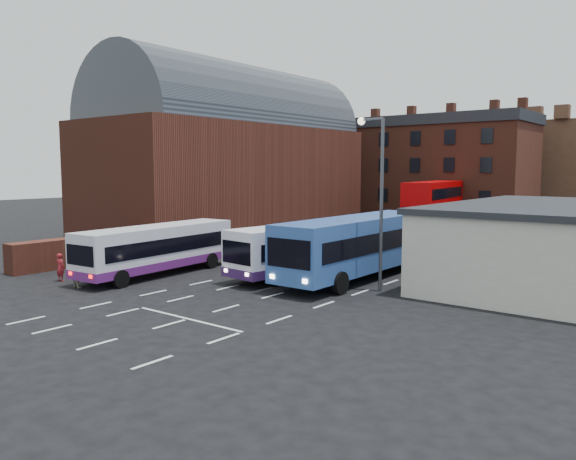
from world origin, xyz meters
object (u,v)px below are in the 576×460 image
Objects in this scene: bus_blue at (357,243)px; pedestrian_beige at (77,273)px; bus_white_outbound at (157,246)px; bus_red_double at (434,204)px; bus_white_inbound at (307,245)px; pedestrian_red at (60,267)px; street_lamp at (377,186)px.

pedestrian_beige is at bearing 46.99° from bus_blue.
bus_white_outbound is 11.46m from bus_blue.
bus_white_outbound is 32.42m from bus_red_double.
bus_white_inbound is 0.88× the size of bus_red_double.
bus_blue is 27.11m from bus_red_double.
pedestrian_beige is (2.23, -0.35, 0.01)m from pedestrian_red.
bus_white_inbound reaches higher than pedestrian_beige.
bus_red_double is at bearing -75.11° from bus_white_inbound.
bus_blue is (9.70, 6.09, 0.35)m from bus_white_outbound.
street_lamp reaches higher than pedestrian_beige.
bus_red_double is (2.76, 32.29, 0.90)m from bus_white_outbound.
pedestrian_red is at bearing -149.57° from street_lamp.
pedestrian_beige is at bearing 161.87° from pedestrian_red.
bus_white_inbound is 6.96× the size of pedestrian_beige.
bus_white_outbound is 8.66m from bus_white_inbound.
bus_blue is 1.02× the size of bus_red_double.
bus_white_inbound is at bearing -142.70° from pedestrian_red.
bus_white_outbound is 0.84× the size of bus_blue.
bus_blue is 4.45m from street_lamp.
bus_blue is 8.01× the size of pedestrian_beige.
street_lamp reaches higher than bus_white_inbound.
pedestrian_red is (-12.33, -10.62, -1.25)m from bus_blue.
bus_blue reaches higher than pedestrian_red.
bus_red_double is (-4.03, 26.90, 0.85)m from bus_white_inbound.
bus_white_inbound is 7.09× the size of pedestrian_red.
street_lamp is at bearing 100.71° from bus_red_double.
bus_blue is 8.15× the size of pedestrian_red.
bus_white_outbound is at bearing -161.31° from street_lamp.
bus_blue is 14.96m from pedestrian_beige.
pedestrian_red is at bearing -7.57° from pedestrian_beige.
street_lamp is at bearing -158.78° from pedestrian_red.
bus_red_double is at bearing -75.53° from bus_blue.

